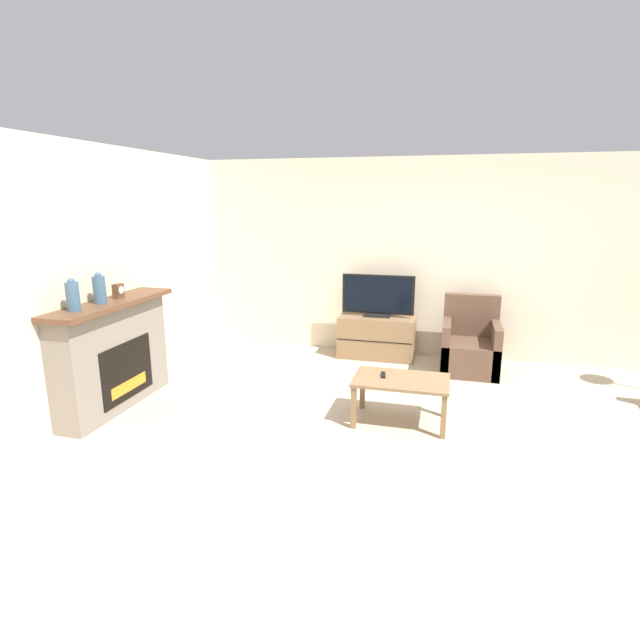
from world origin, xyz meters
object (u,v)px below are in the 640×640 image
object	(u,v)px
mantel_clock	(118,291)
armchair	(470,348)
mantel_vase_centre_left	(99,289)
remote	(383,375)
tv_stand	(377,337)
coffee_table	(401,385)
fireplace	(113,354)
tv	(378,297)
mantel_vase_left	(73,296)

from	to	relation	value
mantel_clock	armchair	size ratio (longest dim) A/B	0.16
mantel_vase_centre_left	mantel_clock	world-z (taller)	mantel_vase_centre_left
mantel_vase_centre_left	remote	world-z (taller)	mantel_vase_centre_left
tv_stand	coffee_table	size ratio (longest dim) A/B	1.13
coffee_table	fireplace	bearing A→B (deg)	-172.74
fireplace	tv	world-z (taller)	tv
armchair	coffee_table	world-z (taller)	armchair
armchair	coffee_table	distance (m)	1.91
tv_stand	mantel_vase_left	bearing A→B (deg)	-129.57
mantel_vase_centre_left	tv	world-z (taller)	mantel_vase_centre_left
mantel_vase_centre_left	tv_stand	size ratio (longest dim) A/B	0.30
armchair	remote	distance (m)	1.95
mantel_vase_left	armchair	distance (m)	4.59
tv_stand	remote	xyz separation A→B (m)	(0.36, -2.00, 0.17)
tv_stand	armchair	bearing A→B (deg)	-11.89
fireplace	tv_stand	size ratio (longest dim) A/B	1.56
tv_stand	armchair	distance (m)	1.26
tv_stand	mantel_clock	bearing A→B (deg)	-136.74
fireplace	remote	world-z (taller)	fireplace
tv_stand	tv	world-z (taller)	tv
mantel_clock	coffee_table	bearing A→B (deg)	4.18
mantel_clock	tv	size ratio (longest dim) A/B	0.15
mantel_vase_centre_left	mantel_clock	distance (m)	0.29
mantel_vase_centre_left	tv	bearing A→B (deg)	46.60
armchair	remote	bearing A→B (deg)	-116.79
mantel_clock	tv_stand	world-z (taller)	mantel_clock
tv_stand	tv	xyz separation A→B (m)	(0.00, -0.00, 0.56)
coffee_table	remote	distance (m)	0.20
fireplace	mantel_vase_centre_left	bearing A→B (deg)	-82.08
fireplace	mantel_vase_centre_left	xyz separation A→B (m)	(0.02, -0.12, 0.71)
mantel_vase_left	mantel_clock	bearing A→B (deg)	89.93
tv	remote	world-z (taller)	tv
fireplace	mantel_vase_left	world-z (taller)	mantel_vase_left
tv	mantel_clock	bearing A→B (deg)	-136.77
mantel_clock	armchair	distance (m)	4.24
armchair	coffee_table	size ratio (longest dim) A/B	1.03
mantel_vase_left	tv	size ratio (longest dim) A/B	0.31
mantel_vase_left	armchair	bearing A→B (deg)	36.01
tv	coffee_table	distance (m)	2.15
tv_stand	coffee_table	distance (m)	2.11
mantel_vase_left	tv_stand	xyz separation A→B (m)	(2.39, 2.90, -1.00)
mantel_clock	tv	bearing A→B (deg)	43.23
fireplace	tv	size ratio (longest dim) A/B	1.64
tv	coffee_table	world-z (taller)	tv
mantel_clock	coffee_table	size ratio (longest dim) A/B	0.16
mantel_clock	tv	distance (m)	3.30
remote	mantel_vase_left	bearing A→B (deg)	-170.22
armchair	mantel_vase_left	bearing A→B (deg)	-143.99
tv_stand	tv	bearing A→B (deg)	-90.00
coffee_table	mantel_vase_left	bearing A→B (deg)	-163.66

